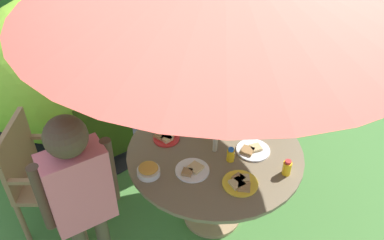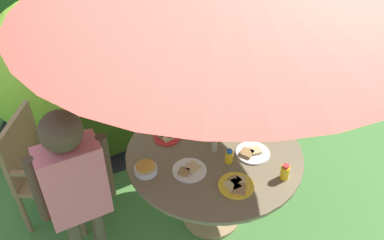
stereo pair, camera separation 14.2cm
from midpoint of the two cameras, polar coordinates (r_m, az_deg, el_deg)
name	(u,v)px [view 1 (the left image)]	position (r m, az deg, el deg)	size (l,w,h in m)	color
ground_plane	(212,216)	(3.31, 1.62, -13.78)	(10.00, 10.00, 0.02)	#477A38
garden_table	(214,166)	(2.89, 1.81, -6.79)	(1.24, 1.24, 0.71)	tan
wooden_chair	(40,171)	(3.15, -22.43, -6.83)	(0.67, 0.68, 0.91)	#93704C
dome_tent	(68,67)	(3.98, -18.59, 7.28)	(1.96, 1.96, 1.40)	#8CC633
potted_plant	(273,76)	(4.26, 10.71, 6.24)	(0.58, 0.58, 0.73)	#595960
child_in_blue_shirt	(188,66)	(3.45, -1.72, 7.82)	(0.30, 0.43, 1.35)	#3F3F47
child_in_pink_shirt	(79,187)	(2.41, -17.81, -9.34)	(0.47, 0.24, 1.38)	brown
snack_bowl	(148,170)	(2.61, -7.90, -7.28)	(0.15, 0.15, 0.08)	white
plate_mid_right	(166,138)	(2.88, -5.21, -2.59)	(0.19, 0.19, 0.03)	red
plate_far_left	(192,170)	(2.62, -1.51, -7.30)	(0.23, 0.23, 0.03)	white
plate_mid_left	(240,183)	(2.55, 5.44, -9.12)	(0.23, 0.23, 0.03)	yellow
plate_near_right	(253,150)	(2.79, 7.35, -4.36)	(0.24, 0.24, 0.03)	white
juice_bottle_near_left	(287,168)	(2.63, 12.14, -6.83)	(0.06, 0.06, 0.11)	yellow
juice_bottle_far_right	(252,124)	(2.95, 7.31, -0.66)	(0.05, 0.05, 0.11)	yellow
juice_bottle_center_front	(280,121)	(3.00, 11.30, -0.23)	(0.06, 0.06, 0.13)	yellow
juice_bottle_center_back	(232,122)	(2.94, 4.49, -0.33)	(0.05, 0.05, 0.13)	yellow
juice_bottle_front_edge	(231,155)	(2.68, 4.12, -5.10)	(0.05, 0.05, 0.11)	yellow
juice_bottle_back_edge	(208,127)	(2.89, 0.90, -1.03)	(0.06, 0.06, 0.13)	yellow
cup_near	(174,115)	(3.06, -3.96, 0.67)	(0.06, 0.06, 0.06)	white
cup_far	(240,113)	(3.09, 5.66, 1.00)	(0.07, 0.07, 0.06)	#E04C47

